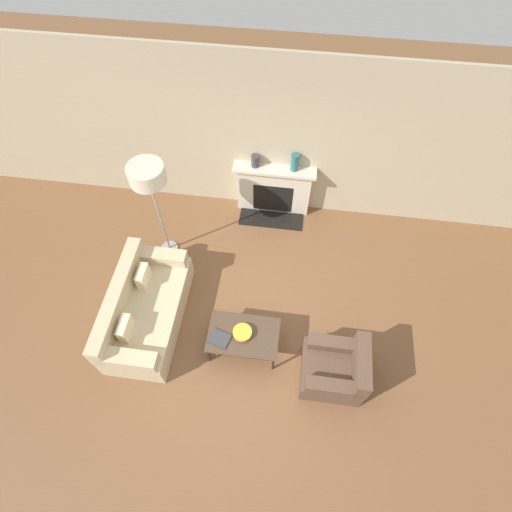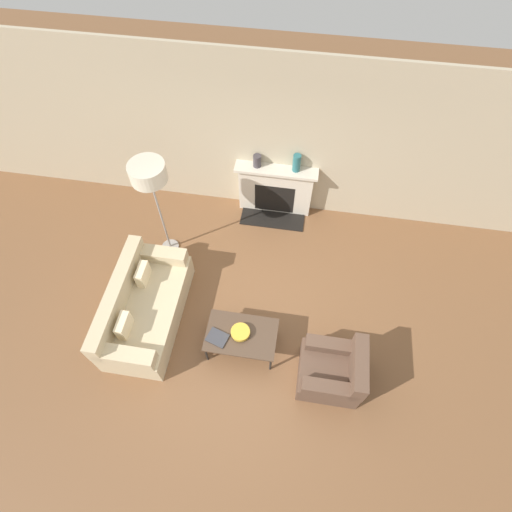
{
  "view_description": "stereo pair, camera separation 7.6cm",
  "coord_description": "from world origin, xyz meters",
  "views": [
    {
      "loc": [
        0.45,
        -2.24,
        5.65
      ],
      "look_at": [
        -0.02,
        1.22,
        0.45
      ],
      "focal_mm": 28.0,
      "sensor_mm": 36.0,
      "label": 1
    },
    {
      "loc": [
        0.53,
        -2.22,
        5.65
      ],
      "look_at": [
        -0.02,
        1.22,
        0.45
      ],
      "focal_mm": 28.0,
      "sensor_mm": 36.0,
      "label": 2
    }
  ],
  "objects": [
    {
      "name": "mantel_vase_left",
      "position": [
        -0.22,
        2.63,
        1.11
      ],
      "size": [
        0.13,
        0.13,
        0.21
      ],
      "color": "#3D383D",
      "rests_on": "fireplace"
    },
    {
      "name": "coffee_table",
      "position": [
        -0.02,
        -0.1,
        0.4
      ],
      "size": [
        0.99,
        0.63,
        0.43
      ],
      "color": "#4C3828",
      "rests_on": "ground_plane"
    },
    {
      "name": "couch",
      "position": [
        -1.53,
        0.13,
        0.31
      ],
      "size": [
        0.92,
        1.85,
        0.81
      ],
      "rotation": [
        0.0,
        0.0,
        1.57
      ],
      "color": "#CCB78E",
      "rests_on": "ground_plane"
    },
    {
      "name": "mantel_vase_center_left",
      "position": [
        0.42,
        2.63,
        1.16
      ],
      "size": [
        0.13,
        0.13,
        0.31
      ],
      "color": "#28666B",
      "rests_on": "fireplace"
    },
    {
      "name": "bowl",
      "position": [
        -0.03,
        -0.09,
        0.47
      ],
      "size": [
        0.27,
        0.27,
        0.08
      ],
      "color": "gold",
      "rests_on": "coffee_table"
    },
    {
      "name": "floor_lamp",
      "position": [
        -1.55,
        1.47,
        1.69
      ],
      "size": [
        0.52,
        0.52,
        1.9
      ],
      "color": "gray",
      "rests_on": "ground_plane"
    },
    {
      "name": "fireplace",
      "position": [
        0.11,
        2.62,
        0.49
      ],
      "size": [
        1.39,
        0.59,
        1.0
      ],
      "color": "beige",
      "rests_on": "ground_plane"
    },
    {
      "name": "wall_back",
      "position": [
        0.0,
        2.76,
        1.45
      ],
      "size": [
        18.0,
        0.06,
        2.9
      ],
      "color": "#BCAD8E",
      "rests_on": "ground_plane"
    },
    {
      "name": "book",
      "position": [
        -0.33,
        -0.2,
        0.44
      ],
      "size": [
        0.33,
        0.29,
        0.02
      ],
      "rotation": [
        0.0,
        0.0,
        -0.3
      ],
      "color": "#38383D",
      "rests_on": "coffee_table"
    },
    {
      "name": "armchair_near",
      "position": [
        1.3,
        -0.37,
        0.29
      ],
      "size": [
        0.83,
        0.77,
        0.79
      ],
      "rotation": [
        0.0,
        0.0,
        -1.57
      ],
      "color": "brown",
      "rests_on": "ground_plane"
    },
    {
      "name": "ground_plane",
      "position": [
        0.0,
        0.0,
        0.0
      ],
      "size": [
        18.0,
        18.0,
        0.0
      ],
      "primitive_type": "plane",
      "color": "brown"
    }
  ]
}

